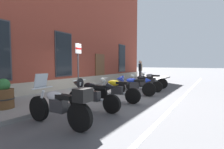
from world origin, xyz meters
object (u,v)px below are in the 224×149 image
object	(u,v)px
motorcycle_black_sport	(90,93)
motorcycle_blue_sport	(132,84)
motorcycle_grey_naked	(151,80)
pedestrian_tan_coat	(141,69)
motorcycle_silver_touring	(60,105)
parking_sign	(78,62)
pedestrian_dark_jacket	(140,69)
motorcycle_black_naked	(143,83)
barrel_planter	(4,96)
motorcycle_yellow_naked	(115,90)

from	to	relation	value
motorcycle_black_sport	motorcycle_blue_sport	world-z (taller)	motorcycle_black_sport
motorcycle_grey_naked	pedestrian_tan_coat	size ratio (longest dim) A/B	1.23
motorcycle_silver_touring	parking_sign	world-z (taller)	parking_sign
motorcycle_grey_naked	motorcycle_black_sport	bearing A→B (deg)	179.43
motorcycle_grey_naked	pedestrian_dark_jacket	size ratio (longest dim) A/B	1.20
motorcycle_black_naked	motorcycle_grey_naked	size ratio (longest dim) A/B	1.03
motorcycle_grey_naked	parking_sign	bearing A→B (deg)	160.35
motorcycle_black_naked	barrel_planter	world-z (taller)	barrel_planter
motorcycle_black_naked	pedestrian_tan_coat	world-z (taller)	pedestrian_tan_coat
motorcycle_silver_touring	motorcycle_grey_naked	distance (m)	7.66
pedestrian_dark_jacket	barrel_planter	distance (m)	10.48
pedestrian_dark_jacket	barrel_planter	bearing A→B (deg)	178.02
motorcycle_blue_sport	pedestrian_dark_jacket	distance (m)	5.99
motorcycle_black_sport	motorcycle_blue_sport	distance (m)	3.11
motorcycle_black_sport	parking_sign	xyz separation A→B (m)	(1.20, 1.68, 1.08)
barrel_planter	motorcycle_blue_sport	bearing A→B (deg)	-25.30
motorcycle_grey_naked	pedestrian_tan_coat	distance (m)	4.13
pedestrian_dark_jacket	pedestrian_tan_coat	size ratio (longest dim) A/B	1.03
motorcycle_yellow_naked	motorcycle_silver_touring	bearing A→B (deg)	-175.79
motorcycle_black_naked	pedestrian_tan_coat	xyz separation A→B (m)	(5.00, 2.18, 0.59)
parking_sign	motorcycle_yellow_naked	bearing A→B (deg)	-82.26
motorcycle_blue_sport	motorcycle_black_naked	xyz separation A→B (m)	(1.45, -0.02, -0.06)
parking_sign	motorcycle_black_sport	bearing A→B (deg)	-125.51
motorcycle_black_naked	barrel_planter	distance (m)	6.66
parking_sign	pedestrian_dark_jacket	bearing A→B (deg)	1.12
motorcycle_black_sport	motorcycle_yellow_naked	world-z (taller)	motorcycle_black_sport
motorcycle_black_sport	barrel_planter	size ratio (longest dim) A/B	2.21
motorcycle_black_sport	motorcycle_grey_naked	size ratio (longest dim) A/B	1.03
motorcycle_black_naked	pedestrian_tan_coat	size ratio (longest dim) A/B	1.27
parking_sign	motorcycle_grey_naked	bearing A→B (deg)	-19.65
motorcycle_grey_naked	barrel_planter	distance (m)	8.08
motorcycle_silver_touring	motorcycle_black_sport	world-z (taller)	motorcycle_silver_touring
motorcycle_black_naked	pedestrian_dark_jacket	distance (m)	4.67
motorcycle_yellow_naked	pedestrian_dark_jacket	distance (m)	7.60
parking_sign	barrel_planter	bearing A→B (deg)	170.01
motorcycle_grey_naked	parking_sign	distance (m)	5.30
pedestrian_tan_coat	motorcycle_blue_sport	bearing A→B (deg)	-161.42
pedestrian_tan_coat	barrel_planter	bearing A→B (deg)	179.47
motorcycle_grey_naked	barrel_planter	size ratio (longest dim) A/B	2.15
parking_sign	barrel_planter	world-z (taller)	parking_sign
motorcycle_blue_sport	motorcycle_silver_touring	bearing A→B (deg)	-176.71
motorcycle_yellow_naked	motorcycle_black_naked	size ratio (longest dim) A/B	0.97
motorcycle_silver_touring	parking_sign	bearing A→B (deg)	36.16
parking_sign	barrel_planter	xyz separation A→B (m)	(-2.89, 0.51, -1.12)
motorcycle_grey_naked	pedestrian_tan_coat	world-z (taller)	pedestrian_tan_coat
motorcycle_yellow_naked	motorcycle_black_sport	bearing A→B (deg)	174.89
barrel_planter	pedestrian_dark_jacket	bearing A→B (deg)	-1.98
motorcycle_yellow_naked	parking_sign	distance (m)	2.17
motorcycle_yellow_naked	motorcycle_grey_naked	distance (m)	4.63
motorcycle_silver_touring	motorcycle_black_sport	size ratio (longest dim) A/B	1.01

